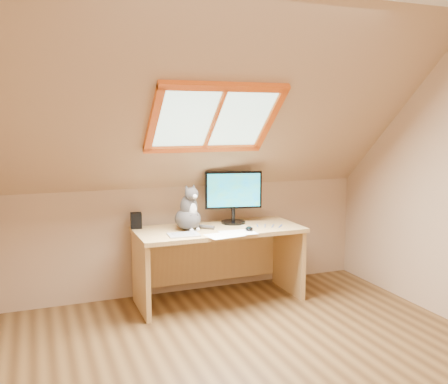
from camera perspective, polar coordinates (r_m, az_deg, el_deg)
name	(u,v)px	position (r m, az deg, el deg)	size (l,w,h in m)	color
ground	(271,376)	(3.38, 5.40, -20.24)	(3.50, 3.50, 0.00)	brown
room_shell	(282,151)	(2.90, 6.61, 4.63)	(3.52, 3.52, 2.41)	tan
desk	(216,249)	(4.51, -0.89, -6.57)	(1.46, 0.64, 0.67)	tan
monitor	(233,194)	(4.55, 1.08, -0.18)	(0.52, 0.22, 0.48)	black
cat	(188,213)	(4.31, -4.09, -2.44)	(0.29, 0.32, 0.41)	#4B4442
desk_speaker	(136,221)	(4.45, -10.01, -3.23)	(0.09, 0.09, 0.14)	black
graphics_tablet	(184,235)	(4.14, -4.63, -4.89)	(0.25, 0.18, 0.01)	#B2B2B7
mouse	(249,229)	(4.29, 2.88, -4.21)	(0.06, 0.11, 0.04)	black
papers	(229,234)	(4.17, 0.54, -4.82)	(0.33, 0.27, 0.00)	white
cables	(260,227)	(4.43, 4.15, -4.01)	(0.51, 0.26, 0.01)	silver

